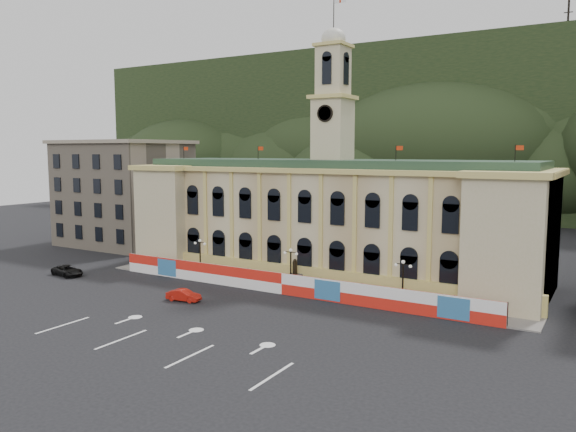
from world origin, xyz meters
The scene contains 13 objects.
ground centered at (0.00, 0.00, 0.00)m, with size 260.00×260.00×0.00m, color black.
lane_markings centered at (0.00, -5.00, 0.00)m, with size 26.00×10.00×0.02m, color white, non-canonical shape.
hill_ridge centered at (0.03, 121.99, 19.48)m, with size 230.00×80.00×64.00m.
city_hall centered at (0.00, 27.63, 7.85)m, with size 56.20×17.60×37.10m.
side_building_left centered at (-43.00, 30.93, 9.33)m, with size 21.00×17.00×18.60m.
hoarding_fence centered at (0.06, 15.07, 1.25)m, with size 50.00×0.44×2.50m.
pavement centered at (0.00, 17.75, 0.08)m, with size 56.00×5.50×0.16m, color slate.
statue centered at (0.00, 18.00, 1.19)m, with size 1.40×1.40×3.72m.
lamp_left centered at (-14.00, 17.00, 3.07)m, with size 1.96×0.44×5.15m.
lamp_center centered at (0.00, 17.00, 3.07)m, with size 1.96×0.44×5.15m.
lamp_right centered at (14.00, 17.00, 3.07)m, with size 1.96×0.44×5.15m.
red_sedan centered at (-7.90, 6.73, 0.65)m, with size 4.13×1.99×1.31m, color #AD150C.
black_suv centered at (-30.00, 8.45, 0.70)m, with size 5.30×2.98×1.40m, color black.
Camera 1 is at (33.68, -40.02, 16.79)m, focal length 35.00 mm.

